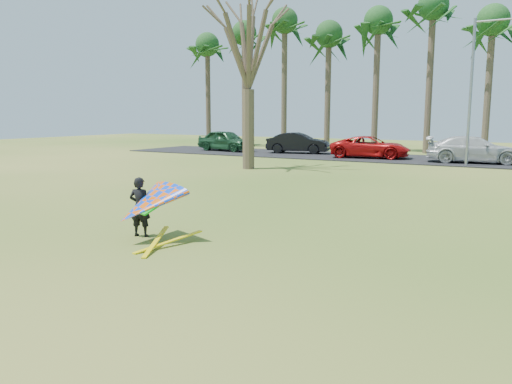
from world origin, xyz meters
The scene contains 16 objects.
ground centered at (0.00, 0.00, 0.00)m, with size 100.00×100.00×0.00m, color #235713.
parking_strip centered at (0.00, 25.00, 0.03)m, with size 46.00×7.00×0.06m, color black.
palm_0 centered at (-22.00, 31.00, 9.17)m, with size 4.84×4.84×10.84m.
palm_1 centered at (-18.00, 31.00, 9.85)m, with size 4.84×4.84×11.54m.
palm_2 centered at (-14.00, 31.00, 10.52)m, with size 4.84×4.84×12.24m.
palm_3 centered at (-10.00, 31.00, 9.17)m, with size 4.84×4.84×10.84m.
palm_4 centered at (-6.00, 31.00, 9.85)m, with size 4.84×4.84×11.54m.
palm_5 centered at (-2.00, 31.00, 10.52)m, with size 4.84×4.84×12.24m.
palm_6 centered at (2.00, 31.00, 9.17)m, with size 4.84×4.84×10.84m.
bare_tree_left centered at (-8.00, 15.00, 6.92)m, with size 6.60×6.60×9.70m.
streetlight centered at (2.16, 22.00, 4.46)m, with size 2.28×0.18×8.00m.
car_0 centered at (-16.07, 25.00, 0.87)m, with size 1.92×4.78×1.63m, color #1A4224.
car_1 centered at (-10.06, 25.58, 0.82)m, with size 1.60×4.59×1.51m, color black.
car_2 centered at (-4.23, 24.36, 0.77)m, with size 2.36×5.12×1.42m, color #B70E0F.
car_3 centered at (2.13, 24.07, 0.84)m, with size 2.19×5.39×1.56m, color silver.
kite_flyer centered at (-2.05, 0.53, 0.84)m, with size 2.13×2.39×2.02m.
Camera 1 is at (5.75, -7.93, 2.88)m, focal length 35.00 mm.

